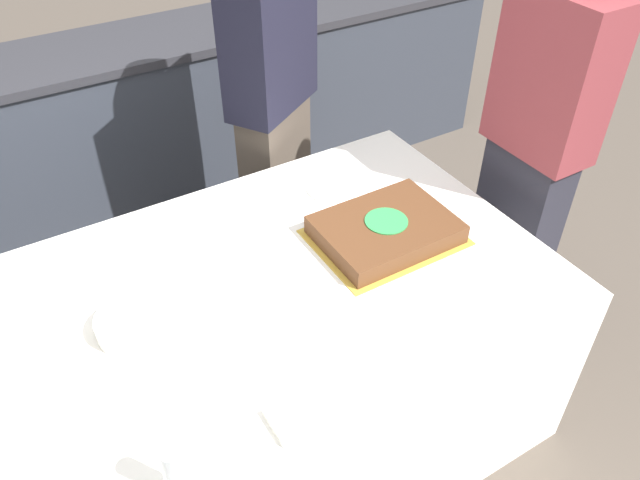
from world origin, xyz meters
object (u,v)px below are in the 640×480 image
object	(u,v)px
cake	(386,230)
person_cutting_cake	(273,110)
plate_stack	(133,324)
wine_glass	(174,466)
person_seated_right	(533,155)

from	to	relation	value
cake	person_cutting_cake	size ratio (longest dim) A/B	0.29
cake	person_cutting_cake	world-z (taller)	person_cutting_cake
plate_stack	wine_glass	xyz separation A→B (m)	(-0.07, -0.53, 0.09)
plate_stack	person_seated_right	xyz separation A→B (m)	(1.52, -0.03, 0.09)
cake	person_seated_right	world-z (taller)	person_seated_right
person_cutting_cake	person_seated_right	xyz separation A→B (m)	(0.66, -0.80, -0.00)
wine_glass	person_seated_right	bearing A→B (deg)	17.66
wine_glass	cake	bearing A→B (deg)	28.61
plate_stack	person_cutting_cake	xyz separation A→B (m)	(0.86, 0.77, 0.09)
cake	person_seated_right	size ratio (longest dim) A/B	0.29
plate_stack	cake	bearing A→B (deg)	-1.90
plate_stack	wine_glass	distance (m)	0.54
plate_stack	person_seated_right	size ratio (longest dim) A/B	0.13
person_cutting_cake	person_seated_right	world-z (taller)	person_seated_right
cake	person_cutting_cake	distance (m)	0.81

